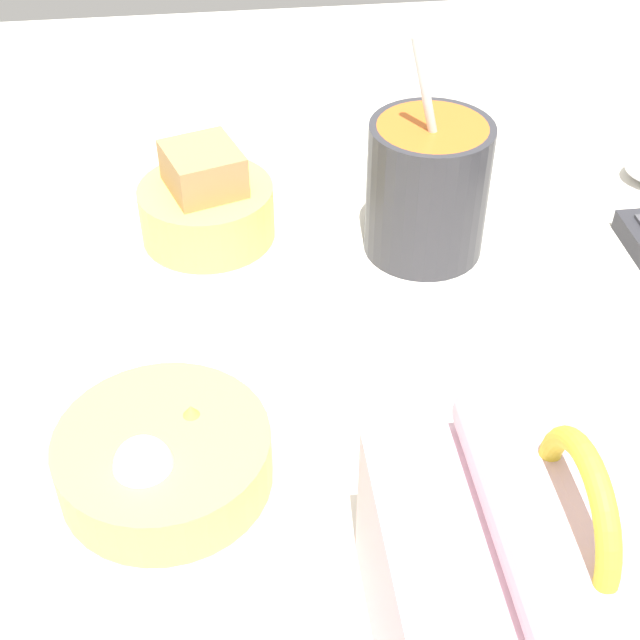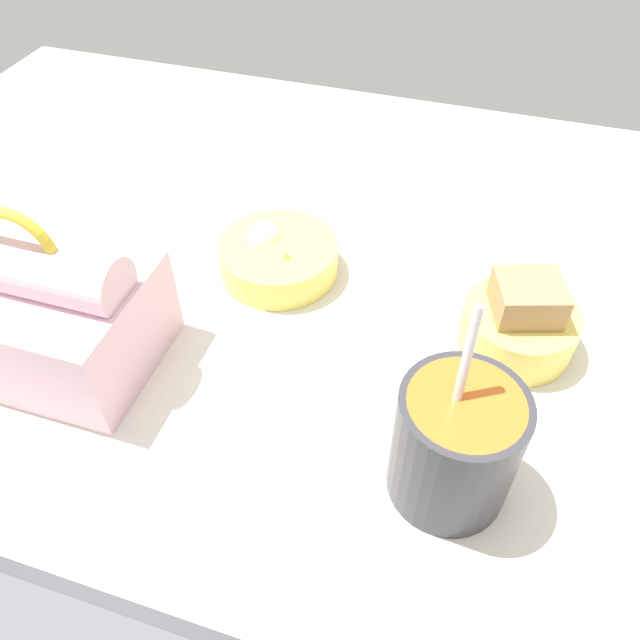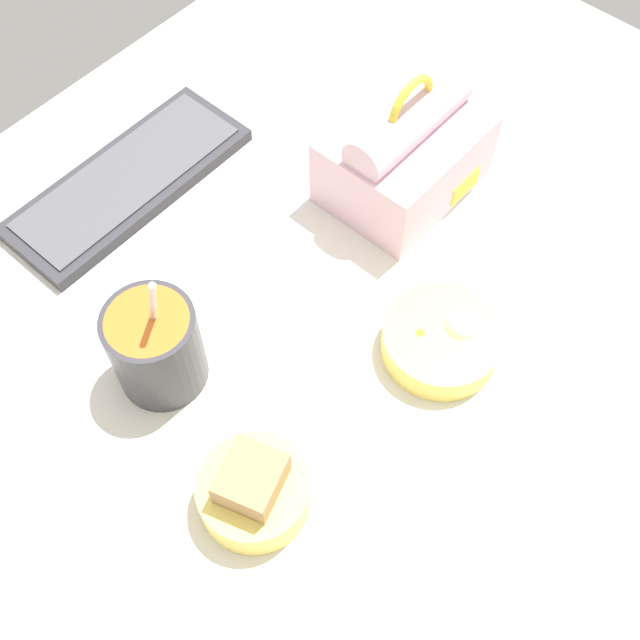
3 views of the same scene
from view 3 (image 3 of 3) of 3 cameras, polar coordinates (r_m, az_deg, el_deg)
name	(u,v)px [view 3 (image 3 of 3)]	position (r cm, az deg, el deg)	size (l,w,h in cm)	color
desk_surface	(336,346)	(92.23, 1.12, -1.88)	(140.00, 110.00, 2.00)	silver
keyboard	(129,181)	(106.71, -13.43, 9.61)	(32.60, 12.46, 2.10)	#2D2D33
lunch_bag	(405,153)	(100.60, 6.05, 11.75)	(18.94, 14.84, 17.72)	beige
soup_cup	(156,347)	(86.05, -11.59, -1.87)	(9.81, 9.81, 18.89)	#333338
bento_bowl_sandwich	(253,491)	(81.12, -4.75, -11.99)	(11.28, 11.28, 8.29)	#EFD65B
bento_bowl_snacks	(441,340)	(90.09, 8.61, -1.41)	(13.30, 13.30, 5.58)	#EFD65B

